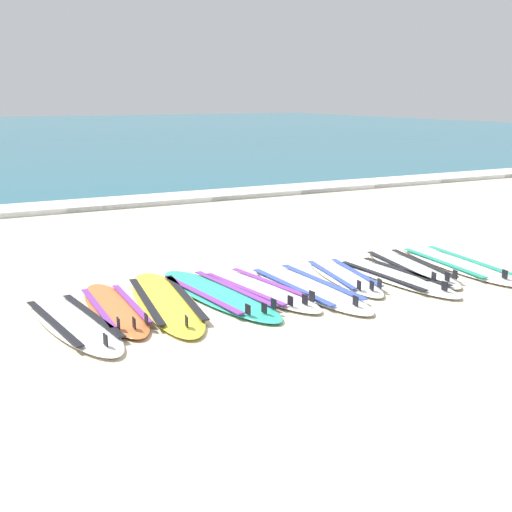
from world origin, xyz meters
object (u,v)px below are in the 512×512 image
at_px(surfboard_3, 218,294).
at_px(surfboard_4, 258,288).
at_px(surfboard_6, 343,276).
at_px(surfboard_8, 410,266).
at_px(surfboard_0, 73,322).
at_px(surfboard_1, 115,308).
at_px(surfboard_7, 393,276).
at_px(surfboard_5, 306,287).
at_px(surfboard_9, 455,263).
at_px(surfboard_2, 166,301).

relative_size(surfboard_3, surfboard_4, 1.07).
xyz_separation_m(surfboard_6, surfboard_8, (1.07, -0.03, -0.00)).
bearing_deg(surfboard_0, surfboard_6, 2.39).
bearing_deg(surfboard_3, surfboard_4, -2.25).
xyz_separation_m(surfboard_1, surfboard_6, (2.96, -0.09, 0.00)).
bearing_deg(surfboard_3, surfboard_8, -1.40).
bearing_deg(surfboard_7, surfboard_5, 174.65).
distance_m(surfboard_0, surfboard_8, 4.52).
height_order(surfboard_0, surfboard_4, same).
relative_size(surfboard_1, surfboard_8, 0.90).
xyz_separation_m(surfboard_4, surfboard_9, (2.97, -0.21, -0.00)).
distance_m(surfboard_4, surfboard_6, 1.23).
xyz_separation_m(surfboard_2, surfboard_5, (1.71, -0.25, 0.00)).
bearing_deg(surfboard_9, surfboard_4, 176.04).
xyz_separation_m(surfboard_0, surfboard_8, (4.52, 0.12, 0.00)).
relative_size(surfboard_2, surfboard_7, 1.14).
distance_m(surfboard_5, surfboard_7, 1.25).
bearing_deg(surfboard_6, surfboard_9, -6.01).
distance_m(surfboard_4, surfboard_7, 1.83).
bearing_deg(surfboard_3, surfboard_2, 177.81).
bearing_deg(surfboard_1, surfboard_8, -1.58).
distance_m(surfboard_3, surfboard_8, 2.82).
height_order(surfboard_0, surfboard_8, same).
relative_size(surfboard_2, surfboard_3, 1.03).
height_order(surfboard_3, surfboard_9, same).
relative_size(surfboard_2, surfboard_9, 1.04).
height_order(surfboard_2, surfboard_9, same).
distance_m(surfboard_7, surfboard_9, 1.17).
relative_size(surfboard_7, surfboard_9, 0.92).
distance_m(surfboard_2, surfboard_8, 3.45).
height_order(surfboard_0, surfboard_9, same).
distance_m(surfboard_1, surfboard_3, 1.21).
height_order(surfboard_4, surfboard_9, same).
height_order(surfboard_2, surfboard_7, same).
xyz_separation_m(surfboard_6, surfboard_7, (0.57, -0.30, -0.00)).
height_order(surfboard_1, surfboard_9, same).
xyz_separation_m(surfboard_1, surfboard_8, (4.03, -0.11, -0.00)).
relative_size(surfboard_1, surfboard_5, 0.83).
bearing_deg(surfboard_8, surfboard_5, -174.94).
bearing_deg(surfboard_8, surfboard_2, 178.46).
bearing_deg(surfboard_1, surfboard_9, -3.27).
bearing_deg(surfboard_1, surfboard_0, -155.21).
xyz_separation_m(surfboard_4, surfboard_6, (1.23, -0.02, 0.00)).
relative_size(surfboard_0, surfboard_4, 1.00).
relative_size(surfboard_0, surfboard_6, 1.15).
bearing_deg(surfboard_1, surfboard_6, -1.66).
bearing_deg(surfboard_1, surfboard_2, -1.83).
relative_size(surfboard_1, surfboard_2, 0.80).
bearing_deg(surfboard_9, surfboard_2, 176.52).
xyz_separation_m(surfboard_1, surfboard_4, (1.72, -0.06, -0.00)).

